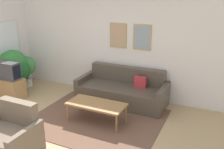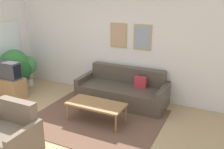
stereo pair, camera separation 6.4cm
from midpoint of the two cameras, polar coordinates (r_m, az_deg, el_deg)
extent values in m
plane|color=tan|center=(4.79, -14.80, -14.81)|extent=(16.00, 16.00, 0.00)
cube|color=brown|center=(5.37, -3.24, -10.19)|extent=(2.67, 2.19, 0.01)
cube|color=silver|center=(6.38, -0.12, 7.38)|extent=(8.00, 0.06, 2.70)
cube|color=tan|center=(6.20, 1.83, 8.92)|extent=(0.44, 0.03, 0.60)
cube|color=tan|center=(6.19, 1.77, 8.90)|extent=(0.38, 0.01, 0.54)
cube|color=tan|center=(5.98, 7.32, 8.42)|extent=(0.44, 0.03, 0.60)
cube|color=#8999A8|center=(5.96, 7.26, 8.39)|extent=(0.38, 0.01, 0.54)
cube|color=beige|center=(7.36, -22.68, 6.11)|extent=(0.02, 1.00, 1.33)
cube|color=white|center=(7.35, -22.64, 6.10)|extent=(0.02, 0.92, 1.25)
cube|color=#4C4238|center=(6.04, 2.54, -4.59)|extent=(1.90, 0.90, 0.43)
cube|color=#4C4238|center=(6.20, 3.89, 0.05)|extent=(1.90, 0.20, 0.39)
cube|color=#4C4238|center=(6.45, -5.70, -2.46)|extent=(0.12, 0.90, 0.57)
cube|color=#4C4238|center=(5.72, 11.90, -5.59)|extent=(0.12, 0.90, 0.57)
cube|color=#B22D38|center=(5.87, 6.84, -1.84)|extent=(0.28, 0.10, 0.28)
cube|color=olive|center=(5.12, -3.28, -6.78)|extent=(1.19, 0.55, 0.04)
cylinder|color=olive|center=(5.30, -9.80, -8.60)|extent=(0.04, 0.04, 0.38)
cylinder|color=olive|center=(4.80, 1.26, -11.37)|extent=(0.04, 0.04, 0.38)
cylinder|color=olive|center=(5.65, -7.00, -6.69)|extent=(0.04, 0.04, 0.38)
cylinder|color=olive|center=(5.19, 3.48, -9.00)|extent=(0.04, 0.04, 0.38)
cube|color=#A87F51|center=(6.78, -22.09, -2.89)|extent=(0.79, 0.43, 0.53)
cube|color=#424247|center=(6.63, -22.59, 0.96)|extent=(0.68, 0.28, 0.42)
cube|color=black|center=(6.39, -20.51, 0.56)|extent=(0.01, 0.23, 0.33)
cube|color=#6B5B4C|center=(4.62, -22.43, -13.91)|extent=(0.74, 0.76, 0.43)
cube|color=#6B5B4C|center=(4.59, -20.31, -7.86)|extent=(0.74, 0.16, 0.41)
cube|color=#6B5B4C|center=(4.31, -18.69, -14.91)|extent=(0.09, 0.76, 0.55)
cylinder|color=beige|center=(7.31, -20.63, -2.39)|extent=(0.30, 0.30, 0.25)
cylinder|color=#51381E|center=(7.24, -20.83, -0.68)|extent=(0.04, 0.04, 0.22)
sphere|color=#337A38|center=(7.12, -21.21, 2.48)|extent=(0.72, 0.72, 0.72)
cylinder|color=beige|center=(7.52, -18.26, -1.65)|extent=(0.26, 0.26, 0.22)
cylinder|color=#51381E|center=(7.46, -18.41, -0.28)|extent=(0.04, 0.04, 0.16)
sphere|color=#3D8442|center=(7.37, -18.65, 2.02)|extent=(0.54, 0.54, 0.54)
cylinder|color=beige|center=(7.21, -19.64, -2.96)|extent=(0.21, 0.21, 0.15)
cylinder|color=#51381E|center=(7.15, -19.78, -1.71)|extent=(0.04, 0.04, 0.18)
sphere|color=#1E5628|center=(7.05, -20.08, 0.93)|extent=(0.60, 0.60, 0.60)
camera|label=1|loc=(0.03, -89.66, 0.11)|focal=40.00mm
camera|label=2|loc=(0.03, 90.34, -0.11)|focal=40.00mm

